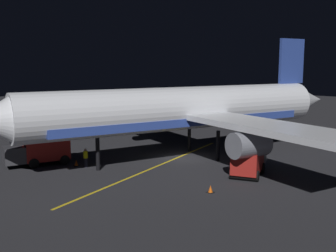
{
  "coord_description": "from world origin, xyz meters",
  "views": [
    {
      "loc": [
        -25.29,
        29.99,
        9.25
      ],
      "look_at": [
        0.0,
        2.0,
        3.5
      ],
      "focal_mm": 43.19,
      "sensor_mm": 36.0,
      "label": 1
    }
  ],
  "objects_px": {
    "ground_crew_worker": "(86,158)",
    "airliner": "(187,110)",
    "baggage_truck": "(40,151)",
    "traffic_cone_near_left": "(210,189)",
    "catering_truck": "(249,161)",
    "traffic_cone_near_right": "(76,163)"
  },
  "relations": [
    {
      "from": "traffic_cone_near_right",
      "to": "catering_truck",
      "type": "bearing_deg",
      "value": -148.45
    },
    {
      "from": "catering_truck",
      "to": "traffic_cone_near_right",
      "type": "height_order",
      "value": "catering_truck"
    },
    {
      "from": "airliner",
      "to": "traffic_cone_near_left",
      "type": "height_order",
      "value": "airliner"
    },
    {
      "from": "airliner",
      "to": "traffic_cone_near_left",
      "type": "xyz_separation_m",
      "value": [
        -8.37,
        7.42,
        -4.58
      ]
    },
    {
      "from": "catering_truck",
      "to": "traffic_cone_near_left",
      "type": "distance_m",
      "value": 6.39
    },
    {
      "from": "airliner",
      "to": "traffic_cone_near_right",
      "type": "bearing_deg",
      "value": 59.29
    },
    {
      "from": "catering_truck",
      "to": "traffic_cone_near_right",
      "type": "bearing_deg",
      "value": 31.55
    },
    {
      "from": "catering_truck",
      "to": "ground_crew_worker",
      "type": "xyz_separation_m",
      "value": [
        12.23,
        7.93,
        -0.28
      ]
    },
    {
      "from": "catering_truck",
      "to": "traffic_cone_near_right",
      "type": "distance_m",
      "value": 15.68
    },
    {
      "from": "airliner",
      "to": "ground_crew_worker",
      "type": "relative_size",
      "value": 22.16
    },
    {
      "from": "traffic_cone_near_right",
      "to": "airliner",
      "type": "bearing_deg",
      "value": -120.71
    },
    {
      "from": "catering_truck",
      "to": "traffic_cone_near_left",
      "type": "bearing_deg",
      "value": 95.05
    },
    {
      "from": "baggage_truck",
      "to": "catering_truck",
      "type": "relative_size",
      "value": 1.01
    },
    {
      "from": "baggage_truck",
      "to": "traffic_cone_near_left",
      "type": "distance_m",
      "value": 17.12
    },
    {
      "from": "ground_crew_worker",
      "to": "traffic_cone_near_left",
      "type": "relative_size",
      "value": 3.16
    },
    {
      "from": "traffic_cone_near_right",
      "to": "ground_crew_worker",
      "type": "bearing_deg",
      "value": -166.47
    },
    {
      "from": "catering_truck",
      "to": "traffic_cone_near_right",
      "type": "relative_size",
      "value": 11.05
    },
    {
      "from": "ground_crew_worker",
      "to": "airliner",
      "type": "bearing_deg",
      "value": -116.06
    },
    {
      "from": "airliner",
      "to": "catering_truck",
      "type": "relative_size",
      "value": 6.34
    },
    {
      "from": "airliner",
      "to": "ground_crew_worker",
      "type": "xyz_separation_m",
      "value": [
        4.42,
        9.04,
        -3.94
      ]
    },
    {
      "from": "ground_crew_worker",
      "to": "traffic_cone_near_right",
      "type": "height_order",
      "value": "ground_crew_worker"
    },
    {
      "from": "baggage_truck",
      "to": "traffic_cone_near_left",
      "type": "bearing_deg",
      "value": -166.79
    }
  ]
}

